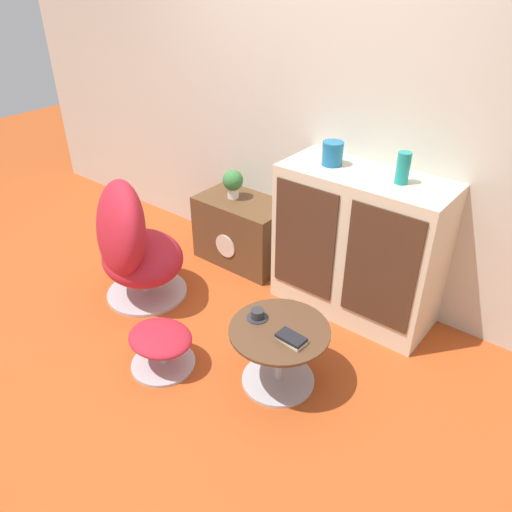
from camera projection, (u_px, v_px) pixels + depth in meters
ground_plane at (181, 355)px, 3.20m from camera, size 12.00×12.00×0.00m
wall_back at (312, 105)px, 3.44m from camera, size 6.40×0.06×2.60m
sideboard at (358, 246)px, 3.36m from camera, size 1.11×0.48×1.03m
tv_console at (243, 231)px, 4.05m from camera, size 0.74×0.44×0.54m
egg_chair at (132, 245)px, 3.52m from camera, size 0.87×0.84×0.95m
ottoman at (161, 343)px, 3.03m from camera, size 0.42×0.40×0.26m
coffee_table at (279, 350)px, 2.88m from camera, size 0.58×0.58×0.40m
vase_leftmost at (333, 153)px, 3.18m from camera, size 0.14×0.14×0.15m
vase_inner_left at (403, 168)px, 2.92m from camera, size 0.08×0.08×0.19m
potted_plant at (233, 182)px, 3.89m from camera, size 0.16×0.16×0.23m
teacup at (258, 315)px, 2.87m from camera, size 0.12×0.12×0.06m
book_stack at (291, 339)px, 2.70m from camera, size 0.17×0.11×0.04m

